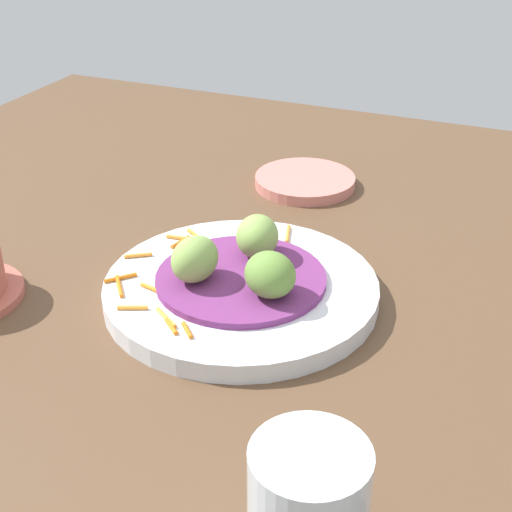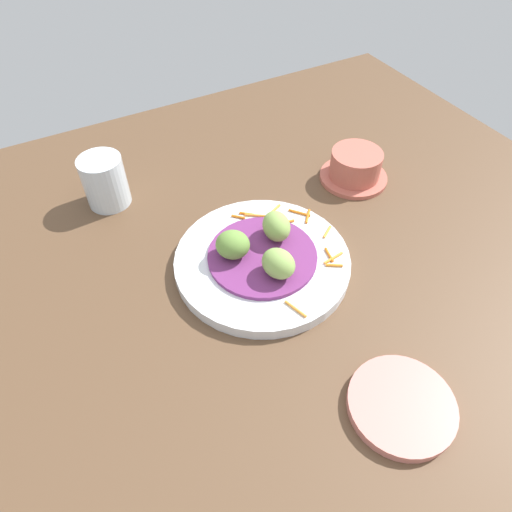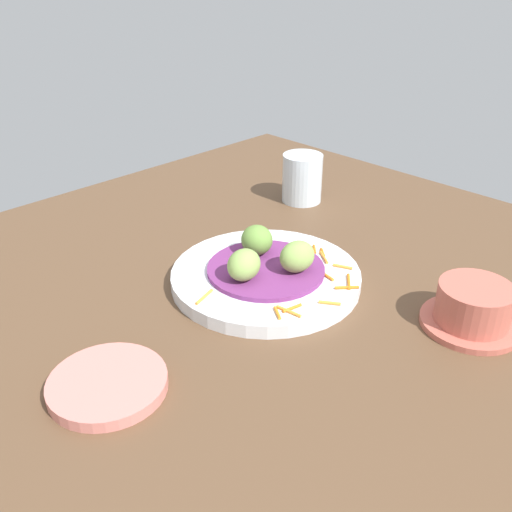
% 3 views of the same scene
% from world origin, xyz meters
% --- Properties ---
extents(table_surface, '(1.10, 1.10, 0.02)m').
position_xyz_m(table_surface, '(0.00, 0.00, 0.01)').
color(table_surface, brown).
rests_on(table_surface, ground).
extents(main_plate, '(0.26, 0.26, 0.02)m').
position_xyz_m(main_plate, '(-0.04, -0.05, 0.03)').
color(main_plate, silver).
rests_on(main_plate, table_surface).
extents(cabbage_bed, '(0.16, 0.16, 0.01)m').
position_xyz_m(cabbage_bed, '(-0.04, -0.05, 0.04)').
color(cabbage_bed, '#702D6B').
rests_on(cabbage_bed, main_plate).
extents(carrot_garnish, '(0.23, 0.14, 0.00)m').
position_xyz_m(carrot_garnish, '(-0.05, 0.01, 0.04)').
color(carrot_garnish, orange).
rests_on(carrot_garnish, main_plate).
extents(guac_scoop_left, '(0.06, 0.05, 0.04)m').
position_xyz_m(guac_scoop_left, '(-0.06, -0.02, 0.07)').
color(guac_scoop_left, '#84A851').
rests_on(guac_scoop_left, cabbage_bed).
extents(guac_scoop_center, '(0.07, 0.07, 0.04)m').
position_xyz_m(guac_scoop_center, '(-0.06, -0.09, 0.07)').
color(guac_scoop_center, olive).
rests_on(guac_scoop_center, cabbage_bed).
extents(guac_scoop_right, '(0.06, 0.05, 0.04)m').
position_xyz_m(guac_scoop_right, '(0.01, -0.05, 0.07)').
color(guac_scoop_right, '#84A851').
rests_on(guac_scoop_right, cabbage_bed).
extents(side_plate_small, '(0.13, 0.13, 0.01)m').
position_xyz_m(side_plate_small, '(0.24, -0.02, 0.03)').
color(side_plate_small, tan).
rests_on(side_plate_small, table_surface).
extents(terracotta_bowl, '(0.12, 0.12, 0.06)m').
position_xyz_m(terracotta_bowl, '(-0.14, 0.19, 0.05)').
color(terracotta_bowl, '#B75B4C').
rests_on(terracotta_bowl, table_surface).
extents(water_glass, '(0.07, 0.07, 0.09)m').
position_xyz_m(water_glass, '(-0.29, -0.21, 0.06)').
color(water_glass, silver).
rests_on(water_glass, table_surface).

